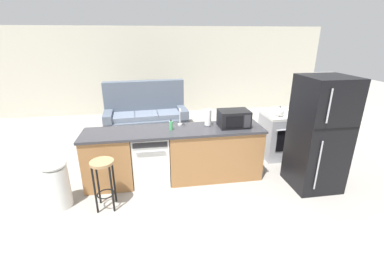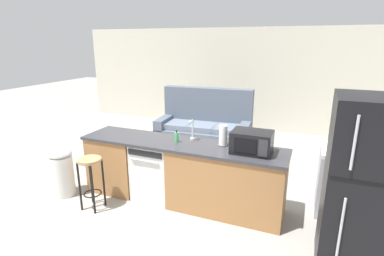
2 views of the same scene
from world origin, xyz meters
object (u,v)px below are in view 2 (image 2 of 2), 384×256
at_px(couch, 205,129).
at_px(refrigerator, 365,189).
at_px(paper_towel_roll, 223,136).
at_px(trash_bin, 62,171).
at_px(bar_stool, 91,173).
at_px(soap_bottle, 176,137).
at_px(stove_range, 348,183).
at_px(kettle, 341,146).
at_px(microwave, 252,142).
at_px(dishwasher, 156,170).

bearing_deg(couch, refrigerator, -47.63).
distance_m(paper_towel_roll, trash_bin, 2.48).
bearing_deg(bar_stool, couch, 79.87).
relative_size(bar_stool, couch, 0.36).
height_order(refrigerator, soap_bottle, refrigerator).
relative_size(stove_range, refrigerator, 0.50).
height_order(stove_range, kettle, kettle).
height_order(paper_towel_roll, bar_stool, paper_towel_roll).
bearing_deg(kettle, microwave, -157.86).
relative_size(dishwasher, bar_stool, 1.14).
xyz_separation_m(paper_towel_roll, trash_bin, (-2.31, -0.62, -0.66)).
height_order(stove_range, trash_bin, stove_range).
height_order(bar_stool, trash_bin, same).
height_order(stove_range, refrigerator, refrigerator).
xyz_separation_m(bar_stool, couch, (0.55, 3.06, -0.14)).
distance_m(paper_towel_roll, kettle, 1.49).
xyz_separation_m(stove_range, paper_towel_roll, (-1.62, -0.43, 0.59)).
distance_m(paper_towel_roll, couch, 2.62).
distance_m(trash_bin, couch, 3.17).
bearing_deg(dishwasher, trash_bin, -159.22).
bearing_deg(microwave, bar_stool, -162.61).
xyz_separation_m(refrigerator, couch, (-2.71, 2.97, -0.50)).
xyz_separation_m(microwave, paper_towel_roll, (-0.41, 0.12, -0.00)).
xyz_separation_m(kettle, trash_bin, (-3.76, -0.93, -0.61)).
distance_m(stove_range, trash_bin, 4.07).
bearing_deg(kettle, soap_bottle, -168.46).
bearing_deg(dishwasher, kettle, 9.85).
distance_m(microwave, bar_stool, 2.20).
relative_size(stove_range, kettle, 4.39).
relative_size(stove_range, microwave, 1.80).
height_order(dishwasher, trash_bin, dishwasher).
relative_size(microwave, soap_bottle, 2.84).
relative_size(microwave, paper_towel_roll, 1.77).
bearing_deg(refrigerator, microwave, 155.59).
height_order(dishwasher, microwave, microwave).
bearing_deg(soap_bottle, couch, 100.59).
bearing_deg(refrigerator, bar_stool, -178.37).
relative_size(stove_range, soap_bottle, 5.11).
distance_m(dishwasher, couch, 2.42).
bearing_deg(trash_bin, paper_towel_roll, 15.13).
relative_size(soap_bottle, couch, 0.09).
height_order(stove_range, microwave, microwave).
xyz_separation_m(microwave, couch, (-1.50, 2.42, -0.65)).
height_order(microwave, couch, couch).
relative_size(dishwasher, microwave, 1.68).
xyz_separation_m(soap_bottle, trash_bin, (-1.68, -0.50, -0.59)).
xyz_separation_m(bar_stool, trash_bin, (-0.68, 0.14, -0.16)).
height_order(kettle, trash_bin, kettle).
height_order(soap_bottle, trash_bin, soap_bottle).
xyz_separation_m(kettle, bar_stool, (-3.09, -1.07, -0.45)).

